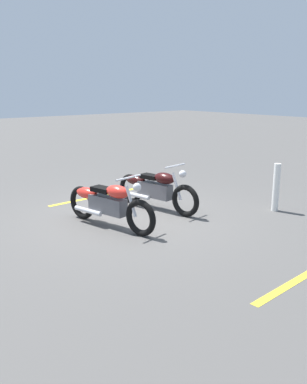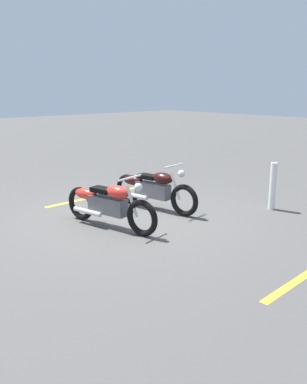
# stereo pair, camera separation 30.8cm
# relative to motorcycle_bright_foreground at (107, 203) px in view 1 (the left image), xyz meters

# --- Properties ---
(ground_plane) EXTENTS (60.00, 60.00, 0.00)m
(ground_plane) POSITION_rel_motorcycle_bright_foreground_xyz_m (-0.23, 0.73, -0.46)
(ground_plane) COLOR #514F4C
(motorcycle_bright_foreground) EXTENTS (2.21, 0.74, 1.04)m
(motorcycle_bright_foreground) POSITION_rel_motorcycle_bright_foreground_xyz_m (0.00, 0.00, 0.00)
(motorcycle_bright_foreground) COLOR black
(motorcycle_bright_foreground) RESTS_ON ground
(motorcycle_dark_foreground) EXTENTS (2.22, 0.69, 1.04)m
(motorcycle_dark_foreground) POSITION_rel_motorcycle_bright_foreground_xyz_m (-0.33, 1.43, 0.00)
(motorcycle_dark_foreground) COLOR black
(motorcycle_dark_foreground) RESTS_ON ground
(bollard_post) EXTENTS (0.14, 0.14, 1.03)m
(bollard_post) POSITION_rel_motorcycle_bright_foreground_xyz_m (1.42, 3.34, 0.05)
(bollard_post) COLOR white
(bollard_post) RESTS_ON ground
(parking_stripe_near) EXTENTS (0.28, 3.20, 0.01)m
(parking_stripe_near) POSITION_rel_motorcycle_bright_foreground_xyz_m (-2.04, 1.32, -0.46)
(parking_stripe_near) COLOR yellow
(parking_stripe_near) RESTS_ON ground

